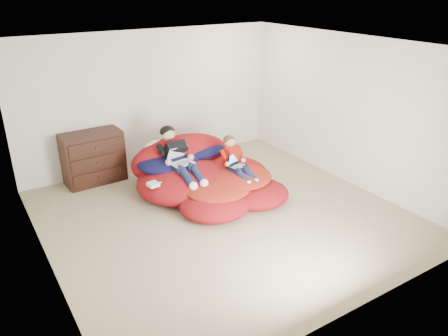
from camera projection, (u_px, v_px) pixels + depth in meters
room_shell at (223, 202)px, 6.53m from camera, size 5.10×5.10×2.77m
dresser at (93, 158)px, 7.55m from camera, size 1.02×0.58×0.90m
beanbag_pile at (205, 176)px, 7.28m from camera, size 2.27×2.32×0.88m
cream_pillow at (157, 149)px, 7.48m from camera, size 0.47×0.30×0.30m
older_boy at (177, 154)px, 7.08m from camera, size 0.34×1.22×0.72m
younger_boy at (235, 158)px, 7.09m from camera, size 0.28×0.83×0.63m
laptop_white at (180, 159)px, 7.02m from camera, size 0.39×0.41×0.24m
laptop_black at (236, 163)px, 7.10m from camera, size 0.34×0.32×0.22m
power_adapter at (153, 184)px, 6.64m from camera, size 0.17×0.17×0.06m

